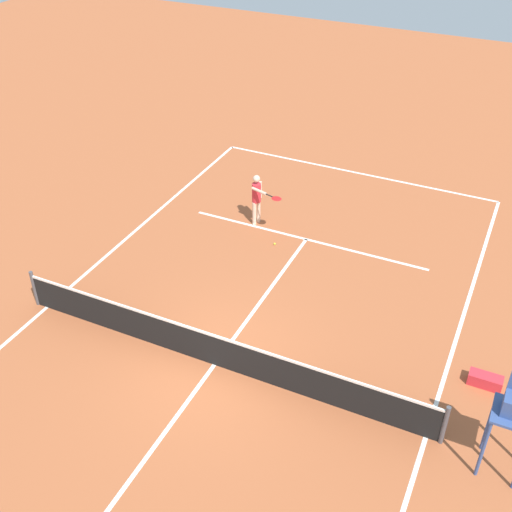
# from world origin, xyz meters

# --- Properties ---
(ground_plane) EXTENTS (60.00, 60.00, 0.00)m
(ground_plane) POSITION_xyz_m (0.00, 0.00, 0.00)
(ground_plane) COLOR #AD5933
(court_lines) EXTENTS (10.22, 21.88, 0.01)m
(court_lines) POSITION_xyz_m (0.00, 0.00, 0.00)
(court_lines) COLOR white
(court_lines) RESTS_ON ground
(tennis_net) EXTENTS (10.82, 0.10, 1.07)m
(tennis_net) POSITION_xyz_m (0.00, 0.00, 0.50)
(tennis_net) COLOR #4C4C51
(tennis_net) RESTS_ON ground
(player_serving) EXTENTS (1.21, 0.86, 1.71)m
(player_serving) POSITION_xyz_m (1.75, -6.18, 1.02)
(player_serving) COLOR beige
(player_serving) RESTS_ON ground
(tennis_ball) EXTENTS (0.07, 0.07, 0.07)m
(tennis_ball) POSITION_xyz_m (0.77, -5.30, 0.03)
(tennis_ball) COLOR #CCE033
(tennis_ball) RESTS_ON ground
(equipment_bag) EXTENTS (0.76, 0.32, 0.30)m
(equipment_bag) POSITION_xyz_m (-5.93, -2.06, 0.15)
(equipment_bag) COLOR red
(equipment_bag) RESTS_ON ground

